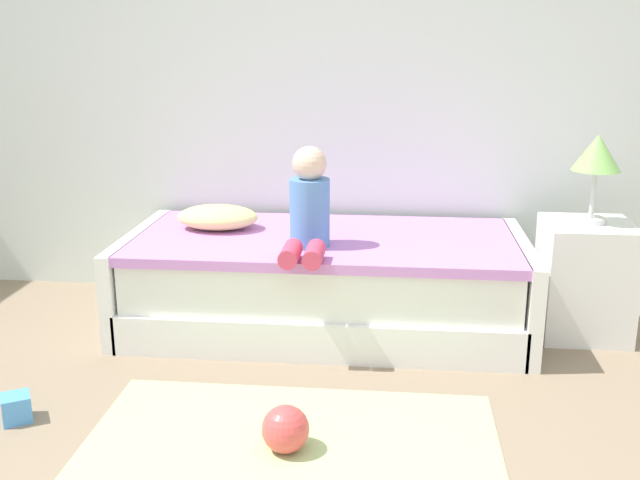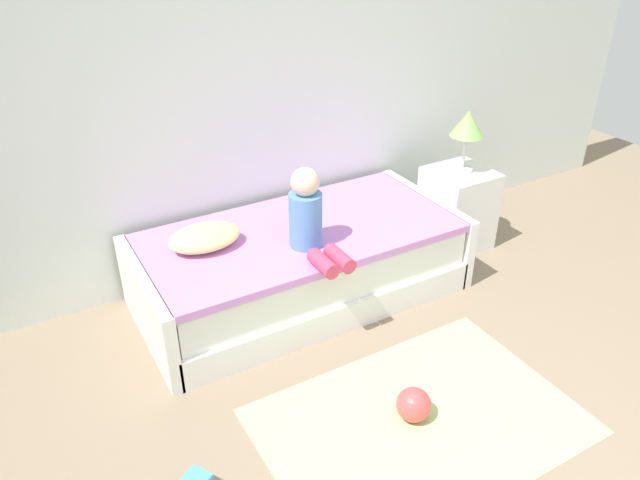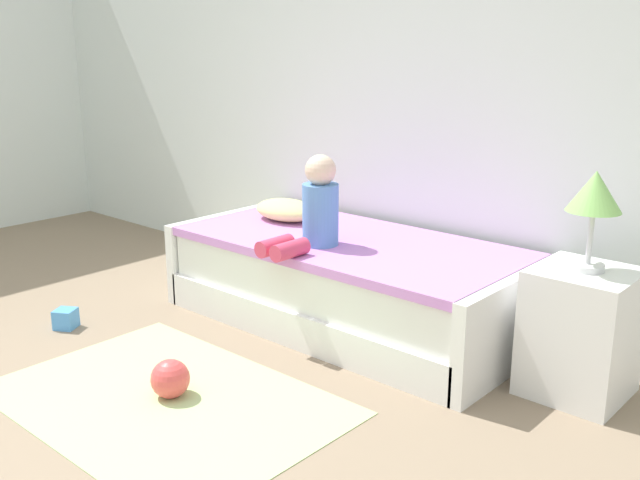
% 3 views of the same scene
% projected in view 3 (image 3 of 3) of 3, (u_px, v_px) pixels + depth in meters
% --- Properties ---
extents(ground_plane, '(9.20, 9.20, 0.00)m').
position_uv_depth(ground_plane, '(3.00, 454.00, 2.88)').
color(ground_plane, gray).
extents(wall_rear, '(7.20, 0.10, 2.90)m').
position_uv_depth(wall_rear, '(396.00, 65.00, 4.37)').
color(wall_rear, silver).
rests_on(wall_rear, ground).
extents(bed, '(2.11, 1.00, 0.50)m').
position_uv_depth(bed, '(349.00, 282.00, 4.16)').
color(bed, white).
rests_on(bed, ground).
extents(nightstand, '(0.44, 0.44, 0.60)m').
position_uv_depth(nightstand, '(580.00, 332.00, 3.31)').
color(nightstand, white).
rests_on(nightstand, ground).
extents(table_lamp, '(0.24, 0.24, 0.45)m').
position_uv_depth(table_lamp, '(594.00, 196.00, 3.14)').
color(table_lamp, silver).
rests_on(table_lamp, nightstand).
extents(child_figure, '(0.20, 0.51, 0.50)m').
position_uv_depth(child_figure, '(315.00, 210.00, 3.91)').
color(child_figure, '#598CD1').
rests_on(child_figure, bed).
extents(pillow, '(0.44, 0.30, 0.13)m').
position_uv_depth(pillow, '(286.00, 210.00, 4.53)').
color(pillow, '#F2E58C').
rests_on(pillow, bed).
extents(toy_ball, '(0.18, 0.18, 0.18)m').
position_uv_depth(toy_ball, '(170.00, 379.00, 3.32)').
color(toy_ball, '#E54C4C').
rests_on(toy_ball, ground).
extents(area_rug, '(1.60, 1.10, 0.01)m').
position_uv_depth(area_rug, '(166.00, 400.00, 3.30)').
color(area_rug, '#B2D189').
rests_on(area_rug, ground).
extents(toy_block, '(0.15, 0.15, 0.11)m').
position_uv_depth(toy_block, '(66.00, 319.00, 4.13)').
color(toy_block, '#4C99E5').
rests_on(toy_block, ground).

